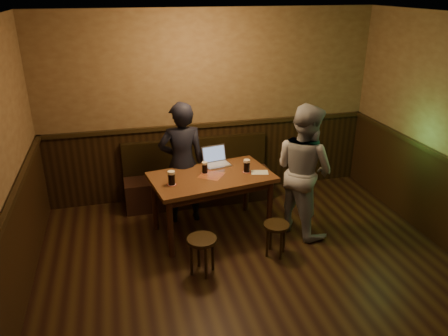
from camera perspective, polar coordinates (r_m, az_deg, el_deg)
name	(u,v)px	position (r m, az deg, el deg)	size (l,w,h in m)	color
room	(275,201)	(4.15, 6.72, -4.33)	(5.04, 6.04, 2.84)	black
bench	(198,181)	(6.67, -3.40, -1.75)	(2.20, 0.50, 0.95)	black
pub_table	(212,183)	(5.65, -1.64, -1.96)	(1.66, 1.11, 0.83)	#502E17
stool_left	(202,245)	(5.01, -2.90, -10.05)	(0.38, 0.38, 0.46)	black
stool_right	(276,230)	(5.37, 6.84, -8.07)	(0.37, 0.37, 0.42)	black
pint_left	(172,178)	(5.35, -6.87, -1.29)	(0.12, 0.12, 0.18)	maroon
pint_mid	(205,168)	(5.64, -2.53, 0.06)	(0.10, 0.10, 0.15)	maroon
pint_right	(247,166)	(5.68, 2.99, 0.29)	(0.11, 0.11, 0.17)	maroon
laptop	(216,160)	(5.93, -1.07, 1.07)	(0.39, 0.33, 0.24)	silver
menu	(260,172)	(5.70, 4.67, -0.57)	(0.22, 0.15, 0.00)	silver
person_suit	(182,163)	(5.92, -5.49, 0.61)	(0.62, 0.41, 1.71)	black
person_grey	(304,170)	(5.71, 10.37, -0.26)	(0.85, 0.66, 1.75)	#939499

